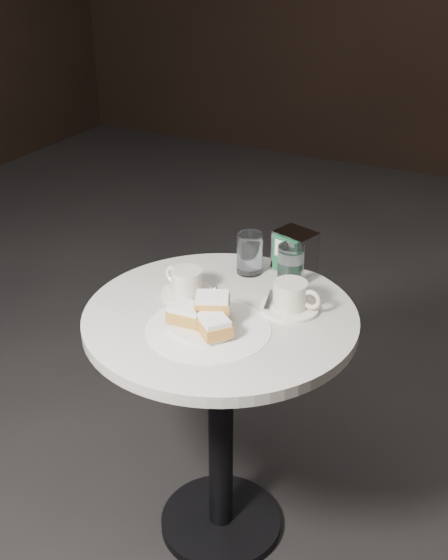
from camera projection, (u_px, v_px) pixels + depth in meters
ground at (221, 524)px, 2.13m from camera, size 7.00×7.00×0.00m
cafe_table at (221, 377)px, 1.87m from camera, size 0.70×0.70×0.74m
sugar_spill at (208, 329)px, 1.71m from camera, size 0.34×0.34×0.00m
beignet_plate at (204, 318)px, 1.70m from camera, size 0.21×0.21×0.08m
coffee_cup_left at (187, 284)px, 1.85m from camera, size 0.17×0.17×0.07m
coffee_cup_right at (291, 298)px, 1.78m from camera, size 0.16×0.15×0.08m
water_glass_left at (250, 254)px, 1.95m from camera, size 0.07×0.07×0.12m
water_glass_right at (290, 266)px, 1.89m from camera, size 0.09×0.09×0.12m
napkin_dispenser at (295, 252)px, 1.95m from camera, size 0.13×0.11×0.12m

